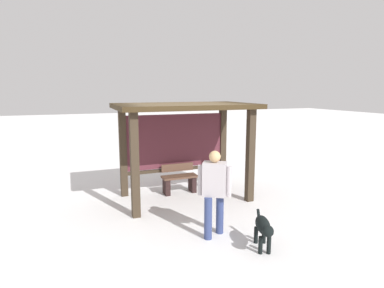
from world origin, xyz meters
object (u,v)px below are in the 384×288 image
(person_walking, at_px, (214,187))
(dog, at_px, (263,228))
(bench_left_inside, at_px, (179,180))
(bus_shelter, at_px, (183,125))

(person_walking, distance_m, dog, 1.07)
(bench_left_inside, relative_size, dog, 1.10)
(bus_shelter, bearing_deg, person_walking, -95.44)
(person_walking, height_order, dog, person_walking)
(bus_shelter, relative_size, bench_left_inside, 3.56)
(bus_shelter, distance_m, bench_left_inside, 1.49)
(bench_left_inside, bearing_deg, person_walking, -94.86)
(bus_shelter, bearing_deg, dog, -83.98)
(person_walking, bearing_deg, bench_left_inside, 85.14)
(bus_shelter, xyz_separation_m, person_walking, (-0.22, -2.30, -0.88))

